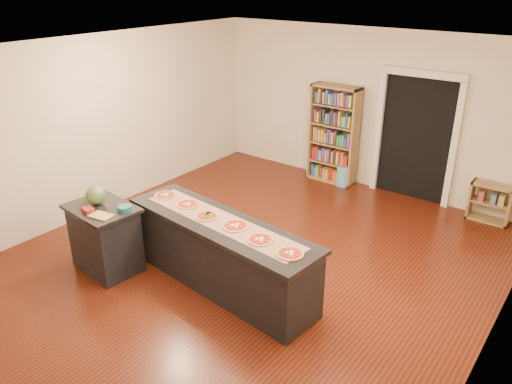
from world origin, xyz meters
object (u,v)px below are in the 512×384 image
Objects in this scene: kitchen_island at (221,254)px; side_counter at (105,238)px; watermelon at (95,195)px; waste_bin at (344,176)px; bookshelf at (334,135)px; low_shelf at (490,203)px.

side_counter reaches higher than kitchen_island.
waste_bin is at bearing 73.52° from watermelon.
kitchen_island is 3.81m from waste_bin.
bookshelf reaches higher than waste_bin.
waste_bin is (-0.29, 3.79, -0.26)m from kitchen_island.
side_counter is 3.64× the size of watermelon.
waste_bin is at bearing 100.33° from kitchen_island.
bookshelf is (0.88, 4.47, 0.44)m from side_counter.
waste_bin is (0.30, -0.07, -0.71)m from bookshelf.
watermelon is (-0.12, 0.02, 0.57)m from side_counter.
low_shelf is at bearing 49.66° from watermelon.
side_counter is 1.46× the size of low_shelf.
watermelon is at bearing -153.83° from kitchen_island.
watermelon reaches higher than waste_bin.
low_shelf is at bearing 2.25° from waste_bin.
waste_bin is 1.50× the size of watermelon.
low_shelf is 2.49× the size of watermelon.
watermelon is (-1.59, -0.59, 0.58)m from kitchen_island.
kitchen_island is at bearing 20.25° from watermelon.
bookshelf is 0.78m from waste_bin.
watermelon reaches higher than low_shelf.
kitchen_island is 1.79m from watermelon.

